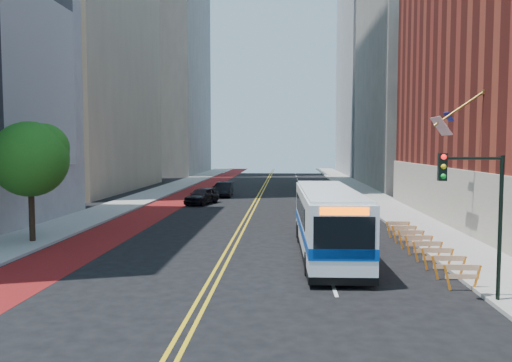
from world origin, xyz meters
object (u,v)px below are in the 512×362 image
object	(u,v)px
street_tree	(31,156)
traffic_signal	(475,197)
car_a	(202,196)
transit_bus	(327,221)
car_c	(222,188)
car_b	(224,189)

from	to	relation	value
street_tree	traffic_signal	world-z (taller)	street_tree
traffic_signal	car_a	size ratio (longest dim) A/B	1.09
street_tree	traffic_signal	distance (m)	22.79
street_tree	transit_bus	size ratio (longest dim) A/B	0.55
traffic_signal	car_c	world-z (taller)	traffic_signal
transit_bus	car_a	world-z (taller)	transit_bus
street_tree	car_b	size ratio (longest dim) A/B	1.43
traffic_signal	transit_bus	world-z (taller)	traffic_signal
transit_bus	car_c	xyz separation A→B (m)	(-9.33, 30.95, -1.05)
traffic_signal	car_b	world-z (taller)	traffic_signal
car_a	car_b	distance (m)	7.51
car_c	street_tree	bearing A→B (deg)	-95.84
traffic_signal	car_b	size ratio (longest dim) A/B	1.08
transit_bus	car_a	distance (m)	23.70
street_tree	transit_bus	distance (m)	16.69
transit_bus	car_a	xyz separation A→B (m)	(-9.98, 21.47, -0.95)
traffic_signal	car_b	distance (m)	38.77
transit_bus	car_b	size ratio (longest dim) A/B	2.61
car_c	car_a	bearing A→B (deg)	-86.26
transit_bus	car_a	bearing A→B (deg)	113.85
transit_bus	car_b	world-z (taller)	transit_bus
traffic_signal	car_c	bearing A→B (deg)	109.68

